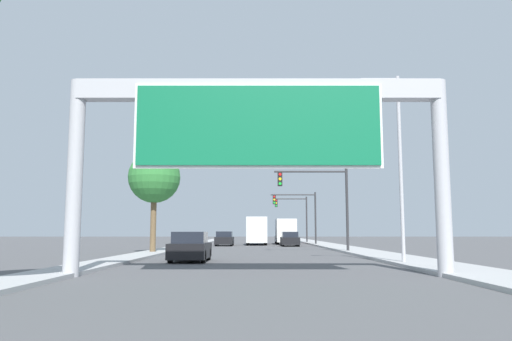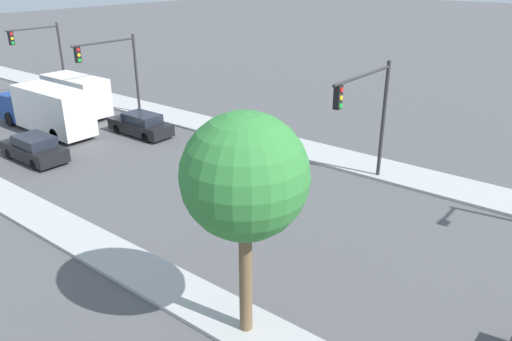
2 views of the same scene
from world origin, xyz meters
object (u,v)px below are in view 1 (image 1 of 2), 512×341
(car_far_center, at_px, (189,248))
(street_lamp_right, at_px, (393,153))
(palm_tree_background, at_px, (153,178))
(truck_box_secondary, at_px, (255,231))
(truck_box_primary, at_px, (284,231))
(car_far_left, at_px, (223,239))
(traffic_light_near_intersection, at_px, (321,194))
(traffic_light_mid_block, at_px, (299,209))
(sign_gantry, at_px, (257,127))
(traffic_light_far_intersection, at_px, (294,212))
(car_mid_left, at_px, (288,239))

(car_far_center, distance_m, street_lamp_right, 11.38)
(palm_tree_background, bearing_deg, truck_box_secondary, 72.81)
(truck_box_primary, distance_m, truck_box_secondary, 4.34)
(car_far_left, distance_m, street_lamp_right, 32.74)
(traffic_light_near_intersection, bearing_deg, traffic_light_mid_block, 89.79)
(sign_gantry, distance_m, traffic_light_far_intersection, 50.42)
(truck_box_primary, relative_size, street_lamp_right, 0.86)
(car_mid_left, height_order, car_far_left, car_far_left)
(car_far_left, bearing_deg, traffic_light_near_intersection, -63.64)
(palm_tree_background, xyz_separation_m, street_lamp_right, (13.92, -11.51, -0.06))
(car_far_left, relative_size, street_lamp_right, 0.50)
(car_far_left, bearing_deg, car_far_center, -90.00)
(sign_gantry, bearing_deg, traffic_light_near_intersection, 76.14)
(street_lamp_right, bearing_deg, traffic_light_mid_block, 92.67)
(palm_tree_background, bearing_deg, car_far_center, -67.04)
(car_far_center, bearing_deg, truck_box_primary, 78.74)
(car_far_center, distance_m, palm_tree_background, 10.79)
(car_mid_left, relative_size, traffic_light_far_intersection, 0.77)
(truck_box_secondary, bearing_deg, traffic_light_near_intersection, -76.94)
(truck_box_primary, bearing_deg, car_mid_left, -90.00)
(sign_gantry, height_order, traffic_light_near_intersection, sign_gantry)
(car_far_left, bearing_deg, traffic_light_mid_block, 18.87)
(truck_box_secondary, relative_size, street_lamp_right, 0.98)
(car_far_left, bearing_deg, traffic_light_far_intersection, 55.71)
(palm_tree_background, bearing_deg, car_mid_left, 59.16)
(street_lamp_right, bearing_deg, sign_gantry, -135.91)
(palm_tree_background, bearing_deg, traffic_light_mid_block, 60.93)
(car_far_left, xyz_separation_m, truck_box_secondary, (3.50, 4.33, 0.89))
(car_mid_left, height_order, traffic_light_mid_block, traffic_light_mid_block)
(traffic_light_near_intersection, bearing_deg, traffic_light_far_intersection, 89.34)
(car_far_center, height_order, car_far_left, car_far_left)
(truck_box_primary, height_order, truck_box_secondary, truck_box_secondary)
(traffic_light_far_intersection, xyz_separation_m, palm_tree_background, (-12.61, -32.21, 1.13))
(traffic_light_near_intersection, bearing_deg, car_far_left, 116.36)
(truck_box_secondary, distance_m, palm_tree_background, 25.00)
(car_mid_left, relative_size, truck_box_primary, 0.61)
(sign_gantry, relative_size, truck_box_secondary, 1.51)
(car_far_left, relative_size, traffic_light_near_intersection, 0.72)
(truck_box_primary, bearing_deg, car_far_center, -101.26)
(traffic_light_mid_block, height_order, traffic_light_far_intersection, traffic_light_far_intersection)
(sign_gantry, distance_m, truck_box_secondary, 41.69)
(car_far_left, height_order, traffic_light_mid_block, traffic_light_mid_block)
(traffic_light_far_intersection, height_order, street_lamp_right, street_lamp_right)
(car_mid_left, distance_m, truck_box_secondary, 6.60)
(car_mid_left, bearing_deg, car_far_left, 170.31)
(car_far_center, bearing_deg, street_lamp_right, -14.06)
(truck_box_secondary, bearing_deg, car_mid_left, -57.63)
(traffic_light_mid_block, bearing_deg, truck_box_primary, 111.14)
(car_far_center, distance_m, traffic_light_mid_block, 32.51)
(sign_gantry, distance_m, traffic_light_near_intersection, 20.75)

